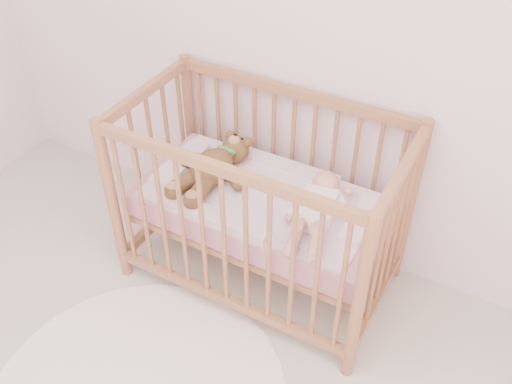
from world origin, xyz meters
The scene contains 6 objects.
wall_back centered at (0.00, 2.00, 1.35)m, with size 4.00×0.02×2.70m, color white.
crib centered at (-0.01, 1.60, 0.50)m, with size 1.36×0.76×1.00m, color #A97047, non-canonical shape.
mattress centered at (-0.01, 1.60, 0.49)m, with size 1.22×0.62×0.13m, color pink.
blanket centered at (-0.01, 1.60, 0.56)m, with size 1.10×0.58×0.06m, color #EBA2C2, non-canonical shape.
baby centered at (0.30, 1.58, 0.64)m, with size 0.28×0.59×0.14m, color silver, non-canonical shape.
teddy_bear centered at (-0.28, 1.58, 0.65)m, with size 0.41×0.58×0.16m, color brown, non-canonical shape.
Camera 1 is at (1.00, -0.28, 2.37)m, focal length 40.00 mm.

